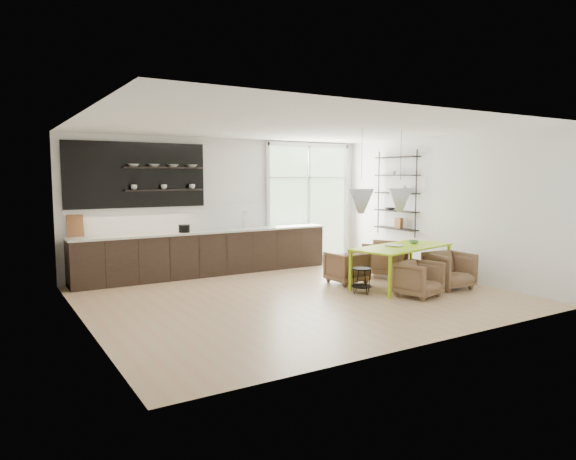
# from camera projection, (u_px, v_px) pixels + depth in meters

# --- Properties ---
(room) EXTENTS (7.02, 6.01, 2.91)m
(room) POSITION_uv_depth(u_px,v_px,m) (294.00, 208.00, 10.00)
(room) COLOR tan
(room) RESTS_ON ground
(kitchen_run) EXTENTS (5.54, 0.69, 2.75)m
(kitchen_run) POSITION_uv_depth(u_px,v_px,m) (203.00, 247.00, 10.79)
(kitchen_run) COLOR black
(kitchen_run) RESTS_ON ground
(right_shelving) EXTENTS (0.26, 1.22, 1.90)m
(right_shelving) POSITION_uv_depth(u_px,v_px,m) (397.00, 195.00, 11.48)
(right_shelving) COLOR black
(right_shelving) RESTS_ON ground
(dining_table) EXTENTS (2.26, 1.40, 0.77)m
(dining_table) POSITION_uv_depth(u_px,v_px,m) (402.00, 249.00, 9.66)
(dining_table) COLOR #A4DA0D
(dining_table) RESTS_ON ground
(armchair_back_left) EXTENTS (0.68, 0.70, 0.62)m
(armchair_back_left) POSITION_uv_depth(u_px,v_px,m) (347.00, 267.00, 9.99)
(armchair_back_left) COLOR olive
(armchair_back_left) RESTS_ON ground
(armchair_back_right) EXTENTS (1.08, 1.09, 0.73)m
(armchair_back_right) POSITION_uv_depth(u_px,v_px,m) (385.00, 259.00, 10.70)
(armchair_back_right) COLOR olive
(armchair_back_right) RESTS_ON ground
(armchair_front_left) EXTENTS (0.79, 0.81, 0.62)m
(armchair_front_left) POSITION_uv_depth(u_px,v_px,m) (418.00, 279.00, 8.85)
(armchair_front_left) COLOR olive
(armchair_front_left) RESTS_ON ground
(armchair_front_right) EXTENTS (0.76, 0.78, 0.68)m
(armchair_front_right) POSITION_uv_depth(u_px,v_px,m) (449.00, 270.00, 9.52)
(armchair_front_right) COLOR olive
(armchair_front_right) RESTS_ON ground
(wire_stool) EXTENTS (0.36, 0.36, 0.45)m
(wire_stool) POSITION_uv_depth(u_px,v_px,m) (362.00, 277.00, 9.11)
(wire_stool) COLOR black
(wire_stool) RESTS_ON ground
(table_book) EXTENTS (0.30, 0.35, 0.03)m
(table_book) POSITION_uv_depth(u_px,v_px,m) (391.00, 246.00, 9.57)
(table_book) COLOR white
(table_book) RESTS_ON dining_table
(table_bowl) EXTENTS (0.25, 0.25, 0.06)m
(table_bowl) POSITION_uv_depth(u_px,v_px,m) (414.00, 242.00, 10.03)
(table_bowl) COLOR #53875F
(table_bowl) RESTS_ON dining_table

